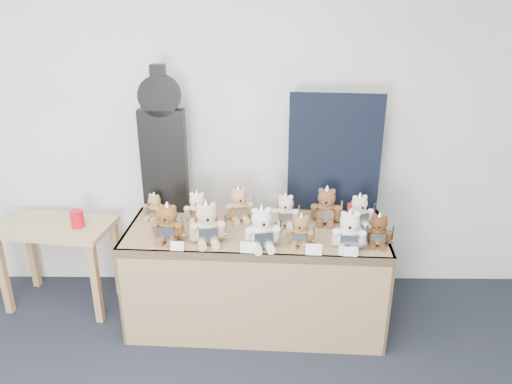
{
  "coord_description": "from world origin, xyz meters",
  "views": [
    {
      "loc": [
        0.85,
        -1.14,
        2.26
      ],
      "look_at": [
        0.82,
        1.85,
        1.05
      ],
      "focal_mm": 35.0,
      "sensor_mm": 36.0,
      "label": 1
    }
  ],
  "objects_px": {
    "guitar_case": "(163,143)",
    "teddy_back_right": "(326,207)",
    "teddy_front_far_right": "(349,232)",
    "teddy_back_left": "(197,208)",
    "display_table": "(255,253)",
    "side_table": "(57,239)",
    "teddy_back_centre_left": "(239,205)",
    "teddy_back_end": "(359,212)",
    "teddy_front_end": "(378,231)",
    "teddy_front_far_left": "(168,224)",
    "teddy_back_far_left": "(154,207)",
    "teddy_front_centre": "(262,229)",
    "red_cup": "(77,219)",
    "teddy_front_right": "(301,231)",
    "teddy_back_centre_right": "(285,211)",
    "teddy_front_left": "(207,225)"
  },
  "relations": [
    {
      "from": "teddy_back_left",
      "to": "teddy_back_far_left",
      "type": "relative_size",
      "value": 1.17
    },
    {
      "from": "teddy_front_far_right",
      "to": "teddy_back_left",
      "type": "height_order",
      "value": "teddy_front_far_right"
    },
    {
      "from": "teddy_front_centre",
      "to": "teddy_back_right",
      "type": "bearing_deg",
      "value": 29.05
    },
    {
      "from": "display_table",
      "to": "teddy_back_end",
      "type": "xyz_separation_m",
      "value": [
        0.72,
        0.13,
        0.26
      ]
    },
    {
      "from": "side_table",
      "to": "teddy_back_left",
      "type": "relative_size",
      "value": 3.42
    },
    {
      "from": "teddy_front_left",
      "to": "teddy_front_far_right",
      "type": "bearing_deg",
      "value": -15.57
    },
    {
      "from": "teddy_front_right",
      "to": "teddy_front_far_left",
      "type": "bearing_deg",
      "value": -169.46
    },
    {
      "from": "guitar_case",
      "to": "teddy_back_far_left",
      "type": "height_order",
      "value": "guitar_case"
    },
    {
      "from": "teddy_front_far_right",
      "to": "teddy_back_left",
      "type": "xyz_separation_m",
      "value": [
        -1.0,
        0.39,
        -0.02
      ]
    },
    {
      "from": "side_table",
      "to": "teddy_front_left",
      "type": "distance_m",
      "value": 1.27
    },
    {
      "from": "teddy_front_end",
      "to": "teddy_front_far_left",
      "type": "bearing_deg",
      "value": -170.68
    },
    {
      "from": "display_table",
      "to": "side_table",
      "type": "distance_m",
      "value": 1.49
    },
    {
      "from": "teddy_front_far_left",
      "to": "teddy_back_far_left",
      "type": "distance_m",
      "value": 0.37
    },
    {
      "from": "teddy_front_centre",
      "to": "guitar_case",
      "type": "bearing_deg",
      "value": 131.23
    },
    {
      "from": "display_table",
      "to": "teddy_back_end",
      "type": "height_order",
      "value": "teddy_back_end"
    },
    {
      "from": "guitar_case",
      "to": "teddy_back_centre_right",
      "type": "height_order",
      "value": "guitar_case"
    },
    {
      "from": "teddy_front_end",
      "to": "teddy_back_centre_left",
      "type": "relative_size",
      "value": 0.86
    },
    {
      "from": "side_table",
      "to": "teddy_front_end",
      "type": "relative_size",
      "value": 3.63
    },
    {
      "from": "teddy_back_end",
      "to": "teddy_front_far_right",
      "type": "bearing_deg",
      "value": -121.23
    },
    {
      "from": "teddy_front_end",
      "to": "teddy_back_right",
      "type": "height_order",
      "value": "teddy_back_right"
    },
    {
      "from": "teddy_front_far_right",
      "to": "teddy_back_centre_right",
      "type": "bearing_deg",
      "value": 146.37
    },
    {
      "from": "teddy_back_right",
      "to": "teddy_front_left",
      "type": "bearing_deg",
      "value": -148.69
    },
    {
      "from": "side_table",
      "to": "teddy_front_end",
      "type": "distance_m",
      "value": 2.31
    },
    {
      "from": "teddy_front_right",
      "to": "teddy_back_centre_right",
      "type": "xyz_separation_m",
      "value": [
        -0.08,
        0.3,
        0.01
      ]
    },
    {
      "from": "teddy_back_centre_right",
      "to": "teddy_back_right",
      "type": "distance_m",
      "value": 0.29
    },
    {
      "from": "teddy_back_centre_left",
      "to": "teddy_front_far_left",
      "type": "bearing_deg",
      "value": -157.92
    },
    {
      "from": "side_table",
      "to": "teddy_front_centre",
      "type": "height_order",
      "value": "teddy_front_centre"
    },
    {
      "from": "display_table",
      "to": "teddy_front_end",
      "type": "distance_m",
      "value": 0.84
    },
    {
      "from": "teddy_front_far_left",
      "to": "teddy_back_end",
      "type": "relative_size",
      "value": 1.13
    },
    {
      "from": "teddy_front_far_right",
      "to": "side_table",
      "type": "bearing_deg",
      "value": 175.69
    },
    {
      "from": "teddy_back_centre_left",
      "to": "teddy_front_right",
      "type": "bearing_deg",
      "value": -56.92
    },
    {
      "from": "red_cup",
      "to": "teddy_back_centre_right",
      "type": "height_order",
      "value": "teddy_back_centre_right"
    },
    {
      "from": "teddy_back_centre_right",
      "to": "teddy_back_far_left",
      "type": "bearing_deg",
      "value": 178.32
    },
    {
      "from": "display_table",
      "to": "teddy_back_centre_left",
      "type": "relative_size",
      "value": 6.59
    },
    {
      "from": "red_cup",
      "to": "teddy_front_end",
      "type": "xyz_separation_m",
      "value": [
        2.07,
        -0.38,
        0.1
      ]
    },
    {
      "from": "display_table",
      "to": "teddy_front_centre",
      "type": "distance_m",
      "value": 0.34
    },
    {
      "from": "teddy_back_centre_right",
      "to": "teddy_front_left",
      "type": "bearing_deg",
      "value": -148.25
    },
    {
      "from": "teddy_back_centre_right",
      "to": "teddy_back_end",
      "type": "xyz_separation_m",
      "value": [
        0.51,
        -0.01,
        0.0
      ]
    },
    {
      "from": "teddy_front_left",
      "to": "teddy_front_right",
      "type": "relative_size",
      "value": 1.33
    },
    {
      "from": "teddy_front_centre",
      "to": "teddy_back_centre_left",
      "type": "xyz_separation_m",
      "value": [
        -0.16,
        0.41,
        -0.01
      ]
    },
    {
      "from": "side_table",
      "to": "teddy_back_centre_left",
      "type": "relative_size",
      "value": 3.13
    },
    {
      "from": "teddy_front_left",
      "to": "red_cup",
      "type": "bearing_deg",
      "value": 148.79
    },
    {
      "from": "teddy_back_centre_right",
      "to": "teddy_back_end",
      "type": "bearing_deg",
      "value": 3.05
    },
    {
      "from": "red_cup",
      "to": "teddy_back_centre_left",
      "type": "xyz_separation_m",
      "value": [
        1.17,
        -0.01,
        0.12
      ]
    },
    {
      "from": "teddy_front_far_left",
      "to": "teddy_front_far_right",
      "type": "xyz_separation_m",
      "value": [
        1.16,
        -0.1,
        0.0
      ]
    },
    {
      "from": "guitar_case",
      "to": "teddy_back_right",
      "type": "distance_m",
      "value": 1.24
    },
    {
      "from": "teddy_front_left",
      "to": "teddy_back_end",
      "type": "xyz_separation_m",
      "value": [
        1.02,
        0.27,
        -0.02
      ]
    },
    {
      "from": "teddy_front_far_left",
      "to": "teddy_front_centre",
      "type": "height_order",
      "value": "teddy_front_centre"
    },
    {
      "from": "display_table",
      "to": "teddy_front_far_right",
      "type": "bearing_deg",
      "value": -16.43
    },
    {
      "from": "teddy_front_end",
      "to": "teddy_back_centre_left",
      "type": "height_order",
      "value": "teddy_back_centre_left"
    }
  ]
}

